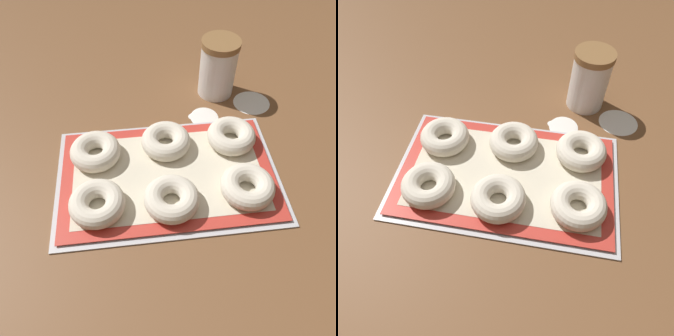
# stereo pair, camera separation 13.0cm
# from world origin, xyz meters

# --- Properties ---
(ground_plane) EXTENTS (2.80, 2.80, 0.00)m
(ground_plane) POSITION_xyz_m (0.00, 0.00, 0.00)
(ground_plane) COLOR brown
(baking_tray) EXTENTS (0.50, 0.32, 0.01)m
(baking_tray) POSITION_xyz_m (-0.01, -0.02, 0.00)
(baking_tray) COLOR silver
(baking_tray) RESTS_ON ground_plane
(baking_mat) EXTENTS (0.48, 0.30, 0.00)m
(baking_mat) POSITION_xyz_m (-0.01, -0.02, 0.01)
(baking_mat) COLOR red
(baking_mat) RESTS_ON baking_tray
(bagel_front_left) EXTENTS (0.12, 0.12, 0.04)m
(bagel_front_left) POSITION_xyz_m (-0.17, -0.09, 0.03)
(bagel_front_left) COLOR silver
(bagel_front_left) RESTS_ON baking_mat
(bagel_front_center) EXTENTS (0.12, 0.12, 0.04)m
(bagel_front_center) POSITION_xyz_m (-0.01, -0.10, 0.03)
(bagel_front_center) COLOR silver
(bagel_front_center) RESTS_ON baking_mat
(bagel_front_right) EXTENTS (0.12, 0.12, 0.04)m
(bagel_front_right) POSITION_xyz_m (0.15, -0.09, 0.03)
(bagel_front_right) COLOR silver
(bagel_front_right) RESTS_ON baking_mat
(bagel_back_left) EXTENTS (0.12, 0.12, 0.04)m
(bagel_back_left) POSITION_xyz_m (-0.17, 0.05, 0.03)
(bagel_back_left) COLOR silver
(bagel_back_left) RESTS_ON baking_mat
(bagel_back_center) EXTENTS (0.12, 0.12, 0.04)m
(bagel_back_center) POSITION_xyz_m (-0.01, 0.06, 0.03)
(bagel_back_center) COLOR silver
(bagel_back_center) RESTS_ON baking_mat
(bagel_back_right) EXTENTS (0.12, 0.12, 0.04)m
(bagel_back_right) POSITION_xyz_m (0.15, 0.06, 0.03)
(bagel_back_right) COLOR silver
(bagel_back_right) RESTS_ON baking_mat
(flour_canister) EXTENTS (0.10, 0.10, 0.16)m
(flour_canister) POSITION_xyz_m (0.16, 0.27, 0.08)
(flour_canister) COLOR white
(flour_canister) RESTS_ON ground_plane
(flour_patch_near) EXTENTS (0.06, 0.03, 0.00)m
(flour_patch_near) POSITION_xyz_m (0.10, 0.17, 0.00)
(flour_patch_near) COLOR white
(flour_patch_near) RESTS_ON ground_plane
(flour_patch_far) EXTENTS (0.10, 0.10, 0.00)m
(flour_patch_far) POSITION_xyz_m (0.25, 0.21, 0.00)
(flour_patch_far) COLOR white
(flour_patch_far) RESTS_ON ground_plane
(flour_patch_side) EXTENTS (0.07, 0.08, 0.00)m
(flour_patch_side) POSITION_xyz_m (0.11, 0.17, 0.00)
(flour_patch_side) COLOR white
(flour_patch_side) RESTS_ON ground_plane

